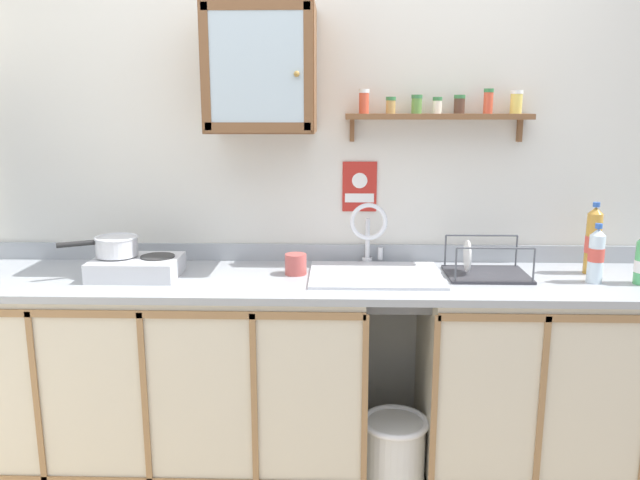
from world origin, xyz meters
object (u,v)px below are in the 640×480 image
(dish_rack, at_px, (484,271))
(warning_sign, at_px, (359,187))
(wall_cabinet, at_px, (260,70))
(sink, at_px, (374,279))
(saucepan, at_px, (115,245))
(hot_plate_stove, at_px, (136,267))
(bottle_water_clear_2, at_px, (595,255))
(bottle_juice_amber_0, at_px, (592,241))
(mug, at_px, (295,264))
(trash_bin, at_px, (393,454))

(dish_rack, height_order, warning_sign, warning_sign)
(wall_cabinet, bearing_deg, sink, -11.51)
(saucepan, height_order, warning_sign, warning_sign)
(dish_rack, bearing_deg, hot_plate_stove, -177.98)
(saucepan, bearing_deg, wall_cabinet, 12.07)
(hot_plate_stove, height_order, bottle_water_clear_2, bottle_water_clear_2)
(wall_cabinet, bearing_deg, warning_sign, 20.00)
(wall_cabinet, bearing_deg, bottle_water_clear_2, -7.71)
(bottle_juice_amber_0, relative_size, warning_sign, 1.36)
(bottle_water_clear_2, relative_size, wall_cabinet, 0.47)
(bottle_water_clear_2, distance_m, dish_rack, 0.45)
(hot_plate_stove, relative_size, bottle_water_clear_2, 1.46)
(sink, distance_m, mug, 0.35)
(sink, xyz_separation_m, trash_bin, (0.09, -0.19, -0.72))
(trash_bin, bearing_deg, saucepan, 172.45)
(hot_plate_stove, distance_m, trash_bin, 1.36)
(sink, xyz_separation_m, saucepan, (-1.11, -0.03, 0.15))
(mug, distance_m, trash_bin, 0.91)
(hot_plate_stove, bearing_deg, trash_bin, -7.23)
(saucepan, relative_size, warning_sign, 1.34)
(hot_plate_stove, distance_m, dish_rack, 1.49)
(mug, bearing_deg, saucepan, -176.86)
(trash_bin, bearing_deg, wall_cabinet, 153.00)
(warning_sign, bearing_deg, saucepan, -164.63)
(bottle_juice_amber_0, xyz_separation_m, mug, (-1.28, -0.05, -0.10))
(sink, relative_size, bottle_juice_amber_0, 1.80)
(dish_rack, distance_m, mug, 0.81)
(mug, height_order, trash_bin, mug)
(mug, bearing_deg, dish_rack, -0.56)
(sink, relative_size, mug, 4.33)
(bottle_juice_amber_0, relative_size, bottle_water_clear_2, 1.26)
(saucepan, xyz_separation_m, trash_bin, (1.19, -0.16, -0.87))
(hot_plate_stove, bearing_deg, warning_sign, 17.74)
(bottle_juice_amber_0, distance_m, trash_bin, 1.25)
(bottle_water_clear_2, xyz_separation_m, dish_rack, (-0.43, 0.09, -0.09))
(sink, relative_size, bottle_water_clear_2, 2.27)
(bottle_juice_amber_0, relative_size, dish_rack, 0.91)
(hot_plate_stove, height_order, bottle_juice_amber_0, bottle_juice_amber_0)
(saucepan, xyz_separation_m, wall_cabinet, (0.62, 0.13, 0.73))
(hot_plate_stove, distance_m, saucepan, 0.13)
(sink, relative_size, trash_bin, 1.64)
(bottle_water_clear_2, relative_size, mug, 1.91)
(mug, bearing_deg, wall_cabinet, 147.95)
(dish_rack, bearing_deg, saucepan, -178.76)
(bottle_juice_amber_0, height_order, bottle_water_clear_2, bottle_juice_amber_0)
(saucepan, height_order, wall_cabinet, wall_cabinet)
(trash_bin, bearing_deg, bottle_juice_amber_0, 16.33)
(bottle_water_clear_2, xyz_separation_m, trash_bin, (-0.81, -0.10, -0.85))
(hot_plate_stove, height_order, trash_bin, hot_plate_stove)
(bottle_juice_amber_0, bearing_deg, hot_plate_stove, -176.76)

